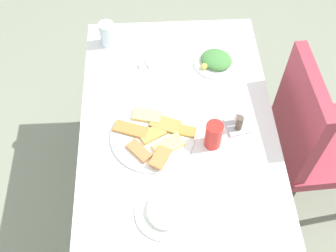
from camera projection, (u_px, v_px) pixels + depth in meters
ground_plane at (175, 199)px, 2.24m from camera, size 6.00×6.00×0.00m
dining_table at (178, 136)px, 1.72m from camera, size 1.23×0.79×0.71m
dining_chair at (314, 135)px, 1.84m from camera, size 0.44×0.45×0.92m
pide_platter at (153, 135)px, 1.62m from camera, size 0.33×0.34×0.04m
salad_plate_greens at (165, 211)px, 1.43m from camera, size 0.21×0.21×0.04m
salad_plate_rice at (216, 61)px, 1.83m from camera, size 0.20×0.20×0.05m
soda_can at (214, 135)px, 1.56m from camera, size 0.09×0.09×0.12m
drinking_glass at (107, 34)px, 1.87m from camera, size 0.07×0.07×0.11m
paper_napkin at (137, 55)px, 1.87m from camera, size 0.13×0.13×0.00m
fork at (133, 55)px, 1.87m from camera, size 0.17×0.08×0.00m
spoon at (141, 55)px, 1.87m from camera, size 0.17×0.10×0.00m
condiment_caddy at (238, 123)px, 1.63m from camera, size 0.11×0.11×0.08m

